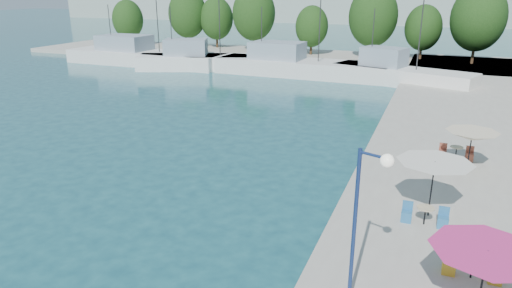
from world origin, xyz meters
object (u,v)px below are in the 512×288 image
at_px(umbrella_white, 434,167).
at_px(trawler_03, 297,66).
at_px(umbrella_cream, 472,136).
at_px(trawler_02, 203,61).
at_px(trawler_04, 398,74).
at_px(umbrella_pink, 487,259).
at_px(trawler_01, 142,56).
at_px(street_lamp, 367,202).

bearing_deg(umbrella_white, trawler_03, 115.47).
xyz_separation_m(umbrella_white, umbrella_cream, (1.72, 6.15, -0.26)).
height_order(trawler_02, trawler_04, same).
height_order(trawler_03, umbrella_white, trawler_03).
xyz_separation_m(trawler_02, trawler_04, (24.17, -1.04, 0.00)).
relative_size(umbrella_pink, umbrella_cream, 1.18).
distance_m(trawler_01, umbrella_white, 51.02).
distance_m(trawler_04, umbrella_pink, 39.06).
distance_m(trawler_02, trawler_03, 12.40).
bearing_deg(trawler_04, trawler_02, -163.58).
xyz_separation_m(trawler_01, umbrella_white, (38.12, -33.86, 1.73)).
bearing_deg(trawler_01, trawler_02, -2.55).
relative_size(trawler_03, trawler_04, 1.34).
bearing_deg(trawler_03, umbrella_pink, -64.52).
distance_m(trawler_01, umbrella_pink, 56.57).
distance_m(trawler_04, street_lamp, 39.35).
bearing_deg(trawler_04, trawler_03, -167.81).
bearing_deg(trawler_03, street_lamp, -68.80).
bearing_deg(umbrella_white, trawler_02, 130.52).
bearing_deg(street_lamp, trawler_01, 152.03).
relative_size(trawler_01, umbrella_cream, 8.57).
height_order(trawler_04, umbrella_white, trawler_04).
height_order(trawler_02, umbrella_cream, trawler_02).
height_order(trawler_01, umbrella_white, trawler_01).
xyz_separation_m(trawler_01, umbrella_cream, (39.84, -27.71, 1.46)).
height_order(trawler_01, trawler_02, same).
bearing_deg(trawler_03, trawler_01, -179.02).
relative_size(trawler_02, umbrella_cream, 6.70).
distance_m(trawler_02, umbrella_pink, 49.65).
xyz_separation_m(trawler_01, street_lamp, (36.36, -40.89, 3.02)).
relative_size(trawler_04, umbrella_white, 4.96).
distance_m(trawler_01, trawler_03, 22.17).
distance_m(trawler_03, trawler_04, 11.86).
bearing_deg(umbrella_pink, street_lamp, -170.37).
bearing_deg(umbrella_pink, umbrella_cream, 89.04).
bearing_deg(umbrella_cream, trawler_04, 102.79).
relative_size(umbrella_cream, street_lamp, 0.53).
xyz_separation_m(trawler_01, trawler_03, (22.16, -0.35, 0.00)).
bearing_deg(umbrella_white, umbrella_cream, 74.42).
xyz_separation_m(trawler_02, trawler_03, (12.39, 0.34, -0.00)).
xyz_separation_m(trawler_01, trawler_02, (9.77, -0.70, 0.00)).
relative_size(trawler_01, trawler_02, 1.28).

